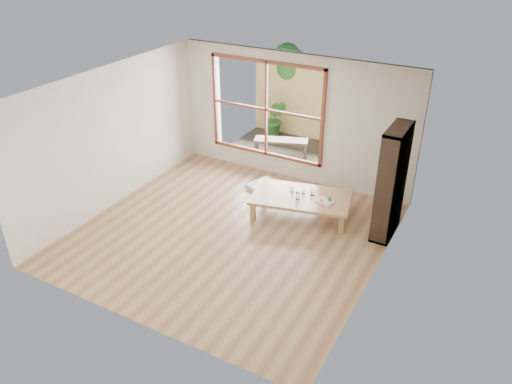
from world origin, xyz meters
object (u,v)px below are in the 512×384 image
at_px(food_tray, 325,201).
at_px(bookshelf, 391,183).
at_px(low_table, 301,198).
at_px(garden_bench, 281,142).

bearing_deg(food_tray, bookshelf, 23.32).
relative_size(low_table, bookshelf, 1.01).
height_order(bookshelf, garden_bench, bookshelf).
distance_m(low_table, food_tray, 0.47).
height_order(low_table, bookshelf, bookshelf).
height_order(low_table, garden_bench, garden_bench).
relative_size(food_tray, garden_bench, 0.28).
xyz_separation_m(food_tray, garden_bench, (-1.92, 2.13, -0.06)).
bearing_deg(garden_bench, bookshelf, -53.52).
bearing_deg(low_table, bookshelf, -6.65).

